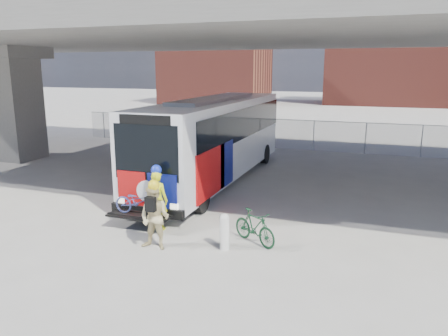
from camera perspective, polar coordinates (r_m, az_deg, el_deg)
The scene contains 9 objects.
ground at distance 16.01m, azimuth 1.42°, elevation -4.90°, with size 160.00×160.00×0.00m, color #9E9991.
bus at distance 19.19m, azimuth -1.11°, elevation 4.55°, with size 2.67×12.90×3.69m.
overpass at distance 19.15m, azimuth 5.55°, elevation 17.78°, with size 40.00×16.00×7.95m.
chainlink_fence at distance 27.12m, azimuth 9.59°, elevation 5.36°, with size 30.00×0.06×30.00m.
brick_buildings at distance 62.79m, azimuth 17.13°, elevation 12.82°, with size 54.00×22.00×12.00m.
bollard at distance 12.08m, azimuth 0.06°, elevation -8.16°, with size 0.27×0.27×1.03m.
cyclist_hivis at distance 13.59m, azimuth -8.71°, elevation -3.95°, with size 0.69×0.46×2.05m.
cyclist_tan at distance 12.14m, azimuth -9.04°, elevation -6.31°, with size 0.88×0.68×1.98m.
bike_parked at distance 12.53m, azimuth 4.01°, elevation -7.70°, with size 0.46×1.64×0.99m, color #133D22.
Camera 1 is at (4.83, -14.46, 4.89)m, focal length 35.00 mm.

